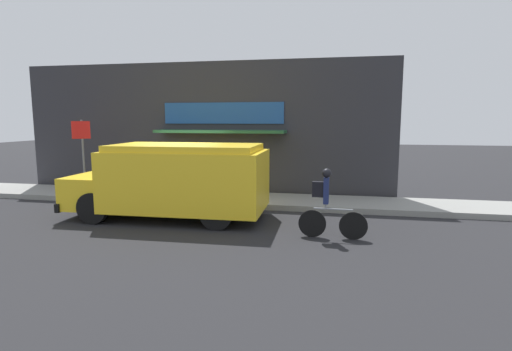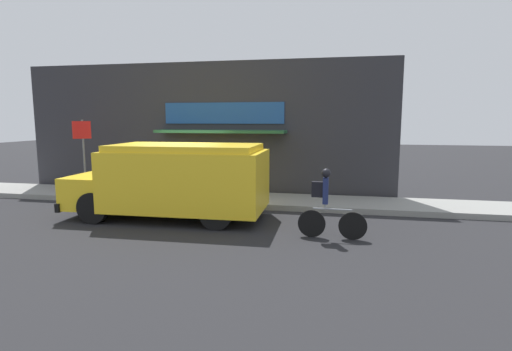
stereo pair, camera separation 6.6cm
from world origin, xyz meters
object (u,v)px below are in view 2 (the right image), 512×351
Objects in this scene: trash_bin at (210,182)px; stop_sign_post at (83,145)px; school_bus at (175,180)px; cyclist at (327,204)px.

stop_sign_post is at bearing -166.89° from trash_bin.
stop_sign_post is at bearing 153.83° from school_bus.
cyclist is at bearing -16.01° from school_bus.
stop_sign_post is at bearing 162.02° from cyclist.
stop_sign_post is 4.57m from trash_bin.
stop_sign_post reaches higher than school_bus.
trash_bin is at bearing 137.91° from cyclist.
stop_sign_post is (-4.21, 1.95, 0.80)m from school_bus.
school_bus is at bearing -24.86° from stop_sign_post.
school_bus is 2.15× the size of stop_sign_post.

